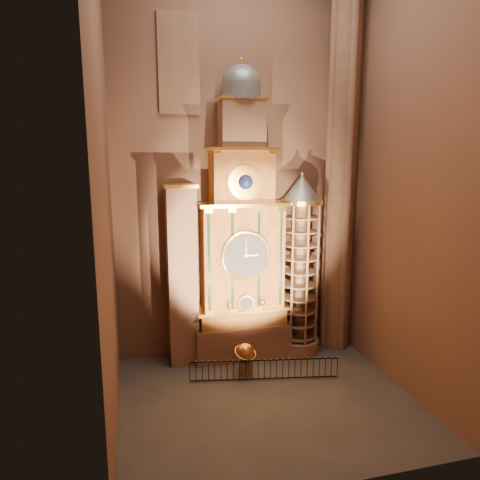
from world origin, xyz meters
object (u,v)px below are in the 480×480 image
object	(u,v)px
astronomical_clock	(241,245)
celestial_globe	(245,356)
iron_railing	(264,370)
stair_turret	(300,267)
portrait_tower	(182,275)

from	to	relation	value
astronomical_clock	celestial_globe	world-z (taller)	astronomical_clock
astronomical_clock	iron_railing	bearing A→B (deg)	-82.44
iron_railing	stair_turret	bearing A→B (deg)	44.06
portrait_tower	celestial_globe	xyz separation A→B (m)	(3.03, -2.34, -4.10)
portrait_tower	stair_turret	distance (m)	6.91
astronomical_clock	iron_railing	distance (m)	6.90
stair_turret	iron_railing	distance (m)	6.33
stair_turret	celestial_globe	xyz separation A→B (m)	(-3.87, -2.06, -4.22)
astronomical_clock	stair_turret	distance (m)	3.78
portrait_tower	celestial_globe	bearing A→B (deg)	-37.73
astronomical_clock	stair_turret	world-z (taller)	astronomical_clock
astronomical_clock	stair_turret	size ratio (longest dim) A/B	1.55
stair_turret	iron_railing	size ratio (longest dim) A/B	1.40
celestial_globe	astronomical_clock	bearing A→B (deg)	80.94
celestial_globe	iron_railing	size ratio (longest dim) A/B	0.23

